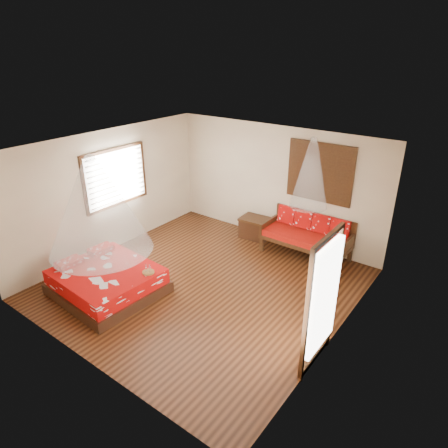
{
  "coord_description": "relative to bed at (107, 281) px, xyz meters",
  "views": [
    {
      "loc": [
        4.46,
        -5.28,
        4.5
      ],
      "look_at": [
        0.07,
        0.59,
        1.15
      ],
      "focal_mm": 32.0,
      "sensor_mm": 36.0,
      "label": 1
    }
  ],
  "objects": [
    {
      "name": "glazed_door",
      "position": [
        4.06,
        0.74,
        0.82
      ],
      "size": [
        0.08,
        1.02,
        2.16
      ],
      "color": "black",
      "rests_on": "floor"
    },
    {
      "name": "window_left",
      "position": [
        -1.36,
        1.54,
        1.45
      ],
      "size": [
        0.1,
        1.74,
        1.34
      ],
      "color": "black",
      "rests_on": "wall_left"
    },
    {
      "name": "storage_chest",
      "position": [
        1.02,
        3.79,
        0.01
      ],
      "size": [
        0.79,
        0.6,
        0.52
      ],
      "rotation": [
        0.0,
        0.0,
        0.07
      ],
      "color": "black",
      "rests_on": "floor"
    },
    {
      "name": "mosquito_net_main",
      "position": [
        0.01,
        -0.0,
        1.6
      ],
      "size": [
        1.89,
        1.89,
        1.8
      ],
      "primitive_type": "cone",
      "color": "white",
      "rests_on": "ceiling"
    },
    {
      "name": "daybed",
      "position": [
        2.46,
        3.73,
        0.27
      ],
      "size": [
        1.97,
        0.87,
        0.98
      ],
      "color": "black",
      "rests_on": "floor"
    },
    {
      "name": "shutter_panel",
      "position": [
        2.46,
        4.06,
        1.65
      ],
      "size": [
        1.52,
        0.06,
        1.32
      ],
      "color": "black",
      "rests_on": "wall_back"
    },
    {
      "name": "room",
      "position": [
        1.35,
        1.34,
        1.15
      ],
      "size": [
        5.54,
        5.54,
        2.84
      ],
      "color": "black",
      "rests_on": "ground"
    },
    {
      "name": "wine_tray",
      "position": [
        0.75,
        0.42,
        0.3
      ],
      "size": [
        0.23,
        0.23,
        0.19
      ],
      "rotation": [
        0.0,
        0.0,
        0.42
      ],
      "color": "brown",
      "rests_on": "bed"
    },
    {
      "name": "bed",
      "position": [
        0.0,
        0.0,
        0.0
      ],
      "size": [
        2.01,
        1.84,
        0.63
      ],
      "rotation": [
        0.0,
        0.0,
        -0.06
      ],
      "color": "black",
      "rests_on": "floor"
    },
    {
      "name": "mosquito_net_daybed",
      "position": [
        2.46,
        3.59,
        1.75
      ],
      "size": [
        0.81,
        0.81,
        1.5
      ],
      "primitive_type": "cone",
      "color": "white",
      "rests_on": "ceiling"
    }
  ]
}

